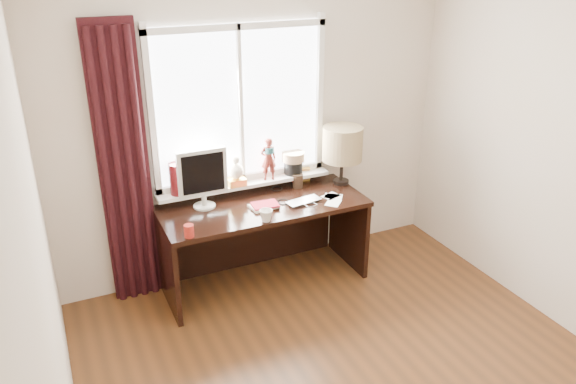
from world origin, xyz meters
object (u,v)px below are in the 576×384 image
mug (266,215)px  table_lamp (342,145)px  red_cup (189,231)px  monitor (203,175)px  laptop (304,201)px  desk (259,225)px

mug → table_lamp: 1.04m
red_cup → monitor: bearing=60.7°
laptop → monitor: (-0.77, 0.26, 0.27)m
desk → table_lamp: (0.80, 0.02, 0.61)m
monitor → table_lamp: 1.26m
red_cup → desk: bearing=29.3°
laptop → monitor: 0.85m
desk → table_lamp: 1.00m
red_cup → monitor: 0.56m
mug → red_cup: bearing=180.0°
mug → monitor: 0.61m
mug → table_lamp: size_ratio=0.20×
desk → monitor: size_ratio=3.47×
laptop → mug: size_ratio=2.93×
red_cup → table_lamp: 1.59m
monitor → mug: bearing=-51.5°
laptop → mug: bearing=-164.6°
monitor → red_cup: bearing=-119.3°
laptop → desk: (-0.31, 0.21, -0.26)m
laptop → table_lamp: (0.49, 0.23, 0.35)m
laptop → table_lamp: bearing=16.9°
laptop → red_cup: red_cup is taller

